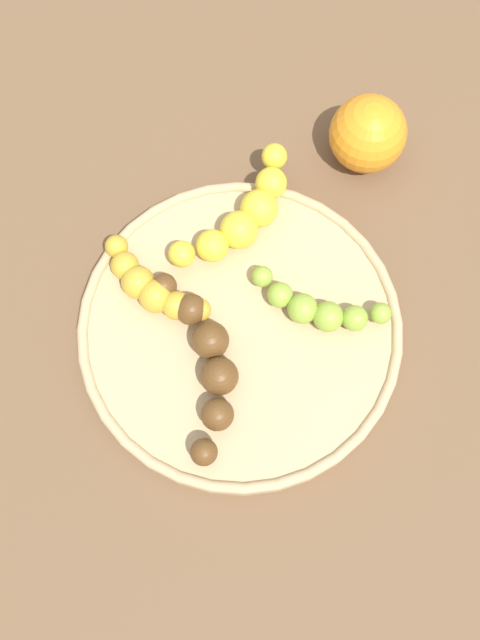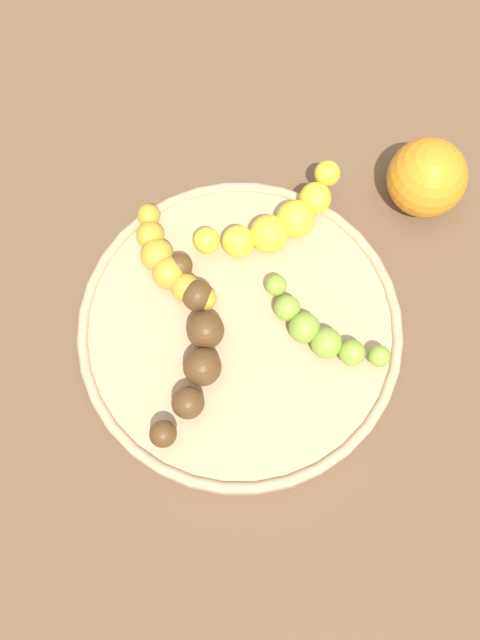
% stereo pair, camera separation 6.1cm
% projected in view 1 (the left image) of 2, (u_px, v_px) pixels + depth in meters
% --- Properties ---
extents(ground_plane, '(2.40, 2.40, 0.00)m').
position_uv_depth(ground_plane, '(240.00, 333.00, 0.65)').
color(ground_plane, brown).
extents(fruit_bowl, '(0.30, 0.30, 0.02)m').
position_uv_depth(fruit_bowl, '(240.00, 329.00, 0.64)').
color(fruit_bowl, tan).
rests_on(fruit_bowl, ground_plane).
extents(banana_overripe, '(0.18, 0.07, 0.03)m').
position_uv_depth(banana_overripe, '(206.00, 360.00, 0.60)').
color(banana_overripe, '#593819').
rests_on(banana_overripe, fruit_bowl).
extents(banana_green, '(0.09, 0.10, 0.03)m').
position_uv_depth(banana_green, '(317.00, 307.00, 0.62)').
color(banana_green, '#8CAD38').
rests_on(banana_green, fruit_bowl).
extents(banana_yellow, '(0.09, 0.15, 0.04)m').
position_uv_depth(banana_yellow, '(243.00, 215.00, 0.65)').
color(banana_yellow, yellow).
rests_on(banana_yellow, fruit_bowl).
extents(banana_spotted, '(0.11, 0.07, 0.03)m').
position_uv_depth(banana_spotted, '(150.00, 286.00, 0.63)').
color(banana_spotted, gold).
rests_on(banana_spotted, fruit_bowl).
extents(orange_fruit, '(0.08, 0.08, 0.08)m').
position_uv_depth(orange_fruit, '(368.00, 134.00, 0.67)').
color(orange_fruit, orange).
rests_on(orange_fruit, ground_plane).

